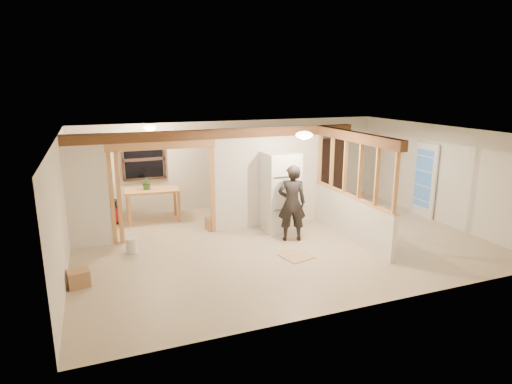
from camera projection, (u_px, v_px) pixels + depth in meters
name	position (u px, v px, depth m)	size (l,w,h in m)	color
floor	(280.00, 241.00, 9.87)	(9.00, 6.50, 0.01)	#BFA98E
ceiling	(281.00, 132.00, 9.26)	(9.00, 6.50, 0.01)	white
wall_back	(235.00, 164.00, 12.50)	(9.00, 0.01, 2.50)	silver
wall_front	(366.00, 235.00, 6.62)	(9.00, 0.01, 2.50)	silver
wall_left	(61.00, 209.00, 8.00)	(0.01, 6.50, 2.50)	silver
wall_right	(438.00, 174.00, 11.12)	(0.01, 6.50, 2.50)	silver
partition_left_stub	(87.00, 192.00, 9.25)	(0.90, 0.12, 2.50)	silver
partition_center	(268.00, 177.00, 10.72)	(2.80, 0.12, 2.50)	silver
doorway_frame	(164.00, 192.00, 9.85)	(2.46, 0.14, 2.20)	tan
header_beam_back	(221.00, 134.00, 10.03)	(7.00, 0.18, 0.22)	brown
header_beam_right	(354.00, 137.00, 9.48)	(0.18, 3.30, 0.22)	brown
pony_wall	(350.00, 218.00, 9.94)	(0.12, 3.20, 1.00)	silver
stud_partition	(353.00, 169.00, 9.65)	(0.14, 3.20, 1.32)	tan
window_back	(144.00, 159.00, 11.46)	(1.12, 0.10, 1.10)	black
french_door	(424.00, 180.00, 11.52)	(0.12, 0.86, 2.00)	white
ceiling_dome_main	(304.00, 135.00, 8.91)	(0.36, 0.36, 0.16)	#FFEABF
ceiling_dome_util	(150.00, 127.00, 10.48)	(0.32, 0.32, 0.14)	#FFEABF
hanging_bulb	(176.00, 142.00, 10.09)	(0.07, 0.07, 0.07)	#FFD88C
refrigerator	(280.00, 192.00, 10.43)	(0.79, 0.77, 1.93)	silver
woman	(292.00, 203.00, 9.72)	(0.65, 0.42, 1.77)	black
work_table	(153.00, 205.00, 11.21)	(1.36, 0.68, 0.86)	tan
potted_plant	(147.00, 183.00, 11.05)	(0.32, 0.28, 0.36)	#35752B
shop_vac	(110.00, 212.00, 11.02)	(0.47, 0.47, 0.62)	red
bookshelf	(329.00, 169.00, 13.44)	(0.93, 0.31, 1.86)	black
bucket	(132.00, 245.00, 9.14)	(0.26, 0.26, 0.33)	silver
box_util_a	(214.00, 223.00, 10.61)	(0.35, 0.30, 0.30)	#AB7B52
box_util_b	(94.00, 232.00, 10.02)	(0.30, 0.30, 0.28)	#AB7B52
box_front	(79.00, 278.00, 7.62)	(0.37, 0.30, 0.30)	#AB7B52
floor_panel_near	(296.00, 256.00, 8.95)	(0.57, 0.57, 0.02)	tan
floor_panel_far	(295.00, 255.00, 9.04)	(0.57, 0.46, 0.02)	tan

